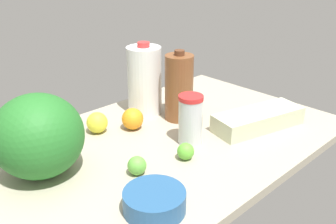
# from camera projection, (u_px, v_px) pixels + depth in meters

# --- Properties ---
(countertop) EXTENTS (1.20, 0.76, 0.03)m
(countertop) POSITION_uv_depth(u_px,v_px,m) (168.00, 143.00, 1.26)
(countertop) COLOR #AAA18A
(countertop) RESTS_ON ground
(tumbler_cup) EXTENTS (0.08, 0.08, 0.17)m
(tumbler_cup) POSITION_uv_depth(u_px,v_px,m) (190.00, 119.00, 1.20)
(tumbler_cup) COLOR silver
(tumbler_cup) RESTS_ON countertop
(egg_carton) EXTENTS (0.35, 0.20, 0.06)m
(egg_carton) POSITION_uv_depth(u_px,v_px,m) (258.00, 119.00, 1.32)
(egg_carton) COLOR beige
(egg_carton) RESTS_ON countertop
(mixing_bowl) EXTENTS (0.15, 0.15, 0.05)m
(mixing_bowl) POSITION_uv_depth(u_px,v_px,m) (154.00, 201.00, 0.90)
(mixing_bowl) COLOR #265486
(mixing_bowl) RESTS_ON countertop
(milk_jug) EXTENTS (0.13, 0.13, 0.27)m
(milk_jug) POSITION_uv_depth(u_px,v_px,m) (144.00, 80.00, 1.41)
(milk_jug) COLOR white
(milk_jug) RESTS_ON countertop
(watermelon) EXTENTS (0.25, 0.25, 0.24)m
(watermelon) POSITION_uv_depth(u_px,v_px,m) (38.00, 136.00, 1.02)
(watermelon) COLOR #267128
(watermelon) RESTS_ON countertop
(chocolate_milk_jug) EXTENTS (0.10, 0.10, 0.26)m
(chocolate_milk_jug) POSITION_uv_depth(u_px,v_px,m) (179.00, 88.00, 1.36)
(chocolate_milk_jug) COLOR brown
(chocolate_milk_jug) RESTS_ON countertop
(lime_loose) EXTENTS (0.05, 0.05, 0.05)m
(lime_loose) POSITION_uv_depth(u_px,v_px,m) (137.00, 166.00, 1.05)
(lime_loose) COLOR #5FAD3E
(lime_loose) RESTS_ON countertop
(lemon_near_front) EXTENTS (0.07, 0.07, 0.07)m
(lemon_near_front) POSITION_uv_depth(u_px,v_px,m) (97.00, 123.00, 1.29)
(lemon_near_front) COLOR yellow
(lemon_near_front) RESTS_ON countertop
(lime_by_jug) EXTENTS (0.05, 0.05, 0.05)m
(lime_by_jug) POSITION_uv_depth(u_px,v_px,m) (186.00, 151.00, 1.13)
(lime_by_jug) COLOR #5CB435
(lime_by_jug) RESTS_ON countertop
(orange_beside_bowl) EXTENTS (0.08, 0.08, 0.08)m
(orange_beside_bowl) POSITION_uv_depth(u_px,v_px,m) (133.00, 119.00, 1.31)
(orange_beside_bowl) COLOR orange
(orange_beside_bowl) RESTS_ON countertop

